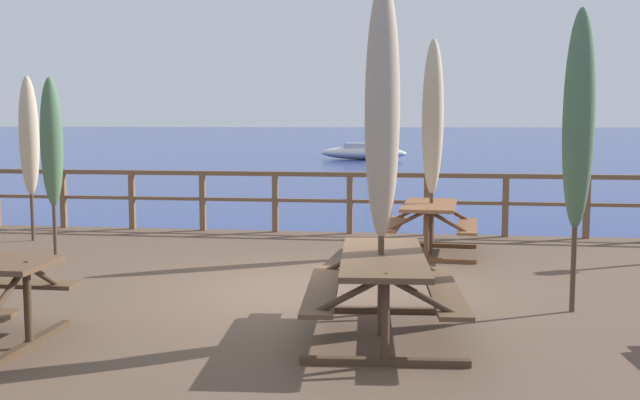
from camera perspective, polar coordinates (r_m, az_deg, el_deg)
ground_plane at (r=9.06m, az=-0.62°, el=-10.85°), size 600.00×600.00×0.00m
wooden_deck at (r=8.97m, az=-0.63°, el=-8.89°), size 16.46×9.32×0.64m
railing_waterside_far at (r=13.20m, az=2.30°, el=0.55°), size 16.26×0.10×1.09m
picnic_table_mid_left at (r=6.95m, az=4.84°, el=-5.86°), size 1.55×2.14×0.78m
picnic_table_mid_centre at (r=11.28m, az=8.37°, el=-1.35°), size 1.50×1.76×0.78m
patio_umbrella_short_front at (r=6.83m, az=4.78°, el=6.73°), size 0.32×0.32×3.27m
patio_umbrella_tall_back_left at (r=8.11m, az=19.16°, el=5.73°), size 0.32×0.32×3.14m
patio_umbrella_short_back at (r=11.26m, az=8.61°, el=6.21°), size 0.32×0.32×3.20m
patio_umbrella_tall_front at (r=11.65m, az=-19.82°, el=4.12°), size 0.32×0.32×2.63m
patio_umbrella_short_mid at (r=13.24m, az=-21.34°, el=4.53°), size 0.32×0.32×2.73m
sailboat_distant at (r=50.87m, az=3.29°, el=3.67°), size 6.21×2.79×7.72m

